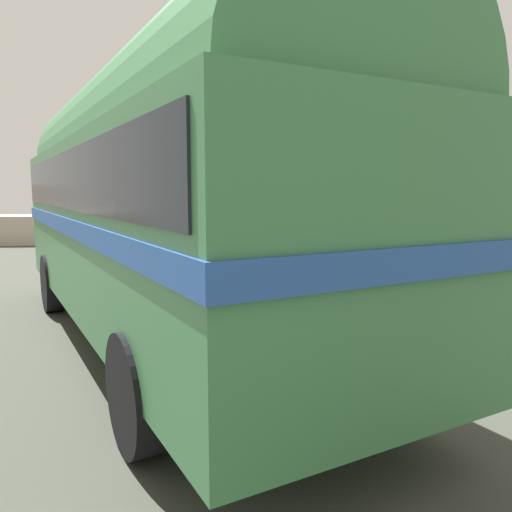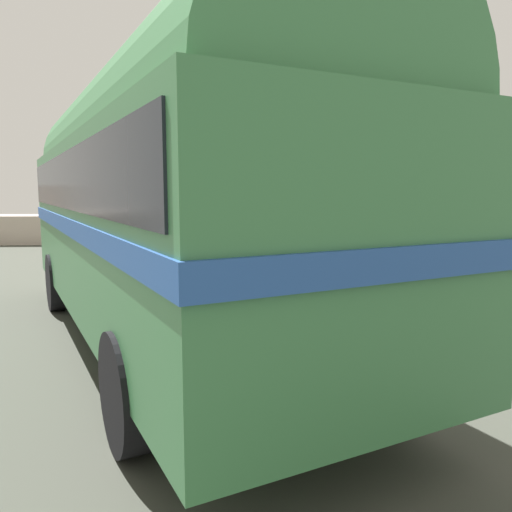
{
  "view_description": "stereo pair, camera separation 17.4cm",
  "coord_description": "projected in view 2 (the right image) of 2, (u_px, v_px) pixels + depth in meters",
  "views": [
    {
      "loc": [
        -1.85,
        -7.91,
        2.04
      ],
      "look_at": [
        -1.31,
        -1.25,
        1.16
      ],
      "focal_mm": 34.79,
      "sensor_mm": 36.0,
      "label": 1
    },
    {
      "loc": [
        -1.68,
        -7.93,
        2.04
      ],
      "look_at": [
        -1.31,
        -1.25,
        1.16
      ],
      "focal_mm": 34.79,
      "sensor_mm": 36.0,
      "label": 2
    }
  ],
  "objects": [
    {
      "name": "vintage_coach",
      "position": [
        163.0,
        190.0,
        6.42
      ],
      "size": [
        5.71,
        8.81,
        3.7
      ],
      "rotation": [
        0.0,
        0.0,
        0.42
      ],
      "color": "black",
      "rests_on": "ground"
    },
    {
      "name": "ground",
      "position": [
        330.0,
        314.0,
        8.2
      ],
      "size": [
        32.0,
        26.0,
        0.02
      ],
      "color": "#3B3E35"
    },
    {
      "name": "lamp_post",
      "position": [
        317.0,
        129.0,
        13.82
      ],
      "size": [
        0.78,
        0.82,
        6.7
      ],
      "color": "#5B5B60",
      "rests_on": "ground"
    },
    {
      "name": "breakwater",
      "position": [
        269.0,
        226.0,
        19.79
      ],
      "size": [
        31.36,
        1.8,
        2.41
      ],
      "color": "#B9A89B",
      "rests_on": "ground"
    },
    {
      "name": "parked_car_nearest",
      "position": [
        468.0,
        236.0,
        11.87
      ],
      "size": [
        4.14,
        1.81,
        1.86
      ],
      "rotation": [
        0.0,
        0.0,
        1.6
      ],
      "color": "black",
      "rests_on": "ground"
    }
  ]
}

